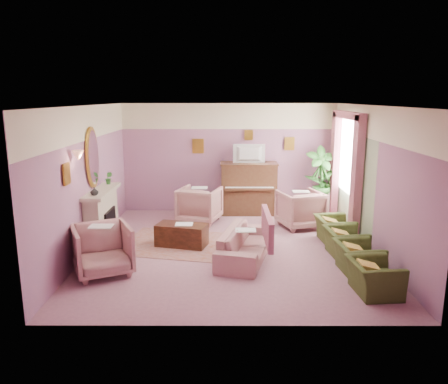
{
  "coord_description": "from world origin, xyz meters",
  "views": [
    {
      "loc": [
        -0.11,
        -8.25,
        2.96
      ],
      "look_at": [
        -0.13,
        0.4,
        1.07
      ],
      "focal_mm": 35.0,
      "sensor_mm": 36.0,
      "label": 1
    }
  ],
  "objects_px": {
    "floral_armchair_left": "(200,203)",
    "floral_armchair_front": "(102,247)",
    "sofa": "(246,238)",
    "olive_chair_d": "(335,225)",
    "piano": "(249,189)",
    "olive_chair_a": "(374,272)",
    "coffee_table": "(182,235)",
    "television": "(249,152)",
    "floral_armchair_right": "(300,207)",
    "olive_chair_c": "(345,238)",
    "olive_chair_b": "(358,253)",
    "side_table": "(322,201)"
  },
  "relations": [
    {
      "from": "olive_chair_b",
      "to": "olive_chair_d",
      "type": "xyz_separation_m",
      "value": [
        0.0,
        1.64,
        0.0
      ]
    },
    {
      "from": "olive_chair_c",
      "to": "olive_chair_d",
      "type": "relative_size",
      "value": 1.0
    },
    {
      "from": "olive_chair_b",
      "to": "floral_armchair_left",
      "type": "bearing_deg",
      "value": 132.9
    },
    {
      "from": "floral_armchair_front",
      "to": "olive_chair_c",
      "type": "bearing_deg",
      "value": 11.53
    },
    {
      "from": "floral_armchair_front",
      "to": "olive_chair_a",
      "type": "relative_size",
      "value": 1.17
    },
    {
      "from": "sofa",
      "to": "floral_armchair_left",
      "type": "bearing_deg",
      "value": 112.15
    },
    {
      "from": "sofa",
      "to": "olive_chair_b",
      "type": "height_order",
      "value": "sofa"
    },
    {
      "from": "coffee_table",
      "to": "side_table",
      "type": "bearing_deg",
      "value": 36.23
    },
    {
      "from": "olive_chair_c",
      "to": "television",
      "type": "bearing_deg",
      "value": 119.01
    },
    {
      "from": "floral_armchair_right",
      "to": "olive_chair_d",
      "type": "distance_m",
      "value": 1.18
    },
    {
      "from": "olive_chair_a",
      "to": "floral_armchair_right",
      "type": "bearing_deg",
      "value": 98.73
    },
    {
      "from": "coffee_table",
      "to": "floral_armchair_left",
      "type": "height_order",
      "value": "floral_armchair_left"
    },
    {
      "from": "television",
      "to": "olive_chair_d",
      "type": "height_order",
      "value": "television"
    },
    {
      "from": "sofa",
      "to": "floral_armchair_front",
      "type": "relative_size",
      "value": 2.02
    },
    {
      "from": "coffee_table",
      "to": "olive_chair_b",
      "type": "height_order",
      "value": "olive_chair_b"
    },
    {
      "from": "sofa",
      "to": "floral_armchair_front",
      "type": "height_order",
      "value": "floral_armchair_front"
    },
    {
      "from": "floral_armchair_right",
      "to": "olive_chair_c",
      "type": "xyz_separation_m",
      "value": [
        0.54,
        -1.86,
        -0.13
      ]
    },
    {
      "from": "coffee_table",
      "to": "olive_chair_d",
      "type": "xyz_separation_m",
      "value": [
        3.15,
        0.27,
        0.12
      ]
    },
    {
      "from": "floral_armchair_front",
      "to": "olive_chair_b",
      "type": "xyz_separation_m",
      "value": [
        4.35,
        0.07,
        -0.13
      ]
    },
    {
      "from": "television",
      "to": "floral_armchair_front",
      "type": "distance_m",
      "value": 4.86
    },
    {
      "from": "floral_armchair_right",
      "to": "olive_chair_a",
      "type": "relative_size",
      "value": 1.17
    },
    {
      "from": "coffee_table",
      "to": "floral_armchair_left",
      "type": "xyz_separation_m",
      "value": [
        0.26,
        1.74,
        0.25
      ]
    },
    {
      "from": "olive_chair_a",
      "to": "coffee_table",
      "type": "bearing_deg",
      "value": 145.19
    },
    {
      "from": "piano",
      "to": "floral_armchair_left",
      "type": "height_order",
      "value": "piano"
    },
    {
      "from": "coffee_table",
      "to": "floral_armchair_front",
      "type": "relative_size",
      "value": 1.05
    },
    {
      "from": "sofa",
      "to": "floral_armchair_front",
      "type": "distance_m",
      "value": 2.56
    },
    {
      "from": "olive_chair_b",
      "to": "olive_chair_d",
      "type": "height_order",
      "value": "same"
    },
    {
      "from": "piano",
      "to": "floral_armchair_front",
      "type": "xyz_separation_m",
      "value": [
        -2.68,
        -3.95,
        -0.18
      ]
    },
    {
      "from": "floral_armchair_left",
      "to": "floral_armchair_front",
      "type": "relative_size",
      "value": 1.0
    },
    {
      "from": "olive_chair_d",
      "to": "side_table",
      "type": "xyz_separation_m",
      "value": [
        0.22,
        2.2,
        0.0
      ]
    },
    {
      "from": "floral_armchair_right",
      "to": "floral_armchair_front",
      "type": "bearing_deg",
      "value": -144.21
    },
    {
      "from": "olive_chair_c",
      "to": "side_table",
      "type": "relative_size",
      "value": 1.15
    },
    {
      "from": "coffee_table",
      "to": "floral_armchair_front",
      "type": "bearing_deg",
      "value": -129.87
    },
    {
      "from": "television",
      "to": "side_table",
      "type": "xyz_separation_m",
      "value": [
        1.89,
        0.01,
        -1.25
      ]
    },
    {
      "from": "sofa",
      "to": "olive_chair_d",
      "type": "xyz_separation_m",
      "value": [
        1.89,
        0.97,
        -0.04
      ]
    },
    {
      "from": "olive_chair_b",
      "to": "piano",
      "type": "bearing_deg",
      "value": 113.28
    },
    {
      "from": "olive_chair_a",
      "to": "piano",
      "type": "bearing_deg",
      "value": 109.55
    },
    {
      "from": "piano",
      "to": "olive_chair_b",
      "type": "relative_size",
      "value": 1.73
    },
    {
      "from": "olive_chair_b",
      "to": "olive_chair_d",
      "type": "bearing_deg",
      "value": 90.0
    },
    {
      "from": "floral_armchair_left",
      "to": "floral_armchair_front",
      "type": "distance_m",
      "value": 3.49
    },
    {
      "from": "floral_armchair_right",
      "to": "side_table",
      "type": "relative_size",
      "value": 1.36
    },
    {
      "from": "piano",
      "to": "olive_chair_d",
      "type": "height_order",
      "value": "piano"
    },
    {
      "from": "floral_armchair_right",
      "to": "olive_chair_d",
      "type": "relative_size",
      "value": 1.17
    },
    {
      "from": "olive_chair_c",
      "to": "sofa",
      "type": "bearing_deg",
      "value": -175.5
    },
    {
      "from": "television",
      "to": "floral_armchair_right",
      "type": "bearing_deg",
      "value": -45.43
    },
    {
      "from": "olive_chair_d",
      "to": "piano",
      "type": "bearing_deg",
      "value": 126.7
    },
    {
      "from": "olive_chair_c",
      "to": "olive_chair_d",
      "type": "xyz_separation_m",
      "value": [
        0.0,
        0.82,
        0.0
      ]
    },
    {
      "from": "floral_armchair_right",
      "to": "olive_chair_d",
      "type": "xyz_separation_m",
      "value": [
        0.54,
        -1.04,
        -0.13
      ]
    },
    {
      "from": "floral_armchair_right",
      "to": "olive_chair_b",
      "type": "distance_m",
      "value": 2.74
    },
    {
      "from": "sofa",
      "to": "olive_chair_a",
      "type": "distance_m",
      "value": 2.41
    }
  ]
}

